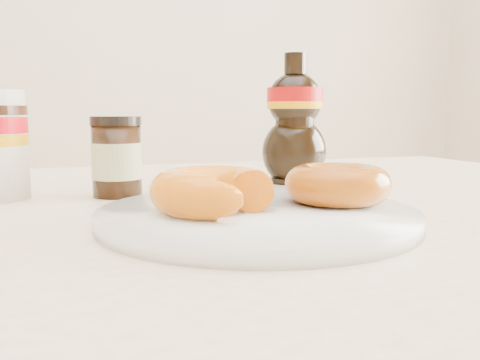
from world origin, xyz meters
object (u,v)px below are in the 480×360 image
object	(u,v)px
donut_bitten	(212,191)
dining_table	(163,275)
plate	(257,216)
syrup_bottle	(295,119)
donut_whole	(337,184)
dark_jar	(117,158)

from	to	relation	value
donut_bitten	dining_table	bearing A→B (deg)	118.05
plate	donut_bitten	distance (m)	0.05
syrup_bottle	donut_whole	bearing A→B (deg)	-104.99
plate	dark_jar	bearing A→B (deg)	116.71
syrup_bottle	dark_jar	world-z (taller)	syrup_bottle
plate	dark_jar	size ratio (longest dim) A/B	3.02
dining_table	dark_jar	size ratio (longest dim) A/B	14.35
plate	syrup_bottle	bearing A→B (deg)	59.14
dining_table	donut_whole	xyz separation A→B (m)	(0.15, -0.13, 0.12)
plate	syrup_bottle	size ratio (longest dim) A/B	1.58
donut_whole	dark_jar	world-z (taller)	dark_jar
donut_whole	dark_jar	size ratio (longest dim) A/B	1.06
plate	donut_bitten	bearing A→B (deg)	-173.19
donut_bitten	syrup_bottle	xyz separation A→B (m)	(0.20, 0.26, 0.06)
donut_whole	plate	bearing A→B (deg)	-175.77
dining_table	dark_jar	bearing A→B (deg)	120.86
dining_table	plate	xyz separation A→B (m)	(0.06, -0.14, 0.09)
syrup_bottle	donut_bitten	bearing A→B (deg)	-127.06
donut_bitten	syrup_bottle	distance (m)	0.33
donut_bitten	donut_whole	xyz separation A→B (m)	(0.13, 0.01, -0.00)
donut_bitten	syrup_bottle	bearing A→B (deg)	73.36
plate	syrup_bottle	xyz separation A→B (m)	(0.15, 0.26, 0.09)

